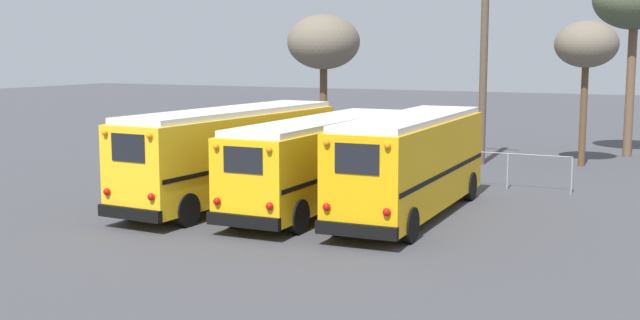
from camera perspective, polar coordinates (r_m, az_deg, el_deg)
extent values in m
plane|color=#424247|center=(27.62, 0.13, -3.40)|extent=(160.00, 160.00, 0.00)
cube|color=yellow|center=(28.50, -6.18, 0.47)|extent=(2.81, 10.75, 2.77)
cube|color=white|center=(28.35, -6.23, 3.45)|extent=(2.60, 10.32, 0.20)
cube|color=black|center=(24.57, -13.39, -3.72)|extent=(2.37, 0.31, 0.36)
cube|color=black|center=(24.28, -13.50, 0.85)|extent=(1.27, 0.09, 0.83)
sphere|color=red|center=(25.04, -14.92, -2.20)|extent=(0.22, 0.22, 0.22)
sphere|color=orange|center=(24.80, -15.06, 1.88)|extent=(0.18, 0.18, 0.18)
sphere|color=red|center=(23.88, -11.92, -2.58)|extent=(0.22, 0.22, 0.22)
sphere|color=orange|center=(23.63, -12.04, 1.69)|extent=(0.18, 0.18, 0.18)
cube|color=black|center=(29.21, -8.05, 0.21)|extent=(0.51, 10.43, 0.14)
cube|color=black|center=(27.87, -4.21, -0.10)|extent=(0.51, 10.43, 0.14)
cylinder|color=black|center=(32.57, -3.61, -0.76)|extent=(0.33, 1.06, 1.05)
cylinder|color=black|center=(31.47, -0.31, -1.05)|extent=(0.33, 1.06, 1.05)
cylinder|color=black|center=(26.26, -13.16, -3.03)|extent=(0.33, 1.06, 1.05)
cylinder|color=black|center=(24.88, -9.47, -3.52)|extent=(0.33, 1.06, 1.05)
cube|color=yellow|center=(27.43, 0.21, -0.06)|extent=(2.51, 10.66, 2.49)
cube|color=white|center=(27.28, 0.21, 2.74)|extent=(2.32, 10.23, 0.20)
cube|color=black|center=(22.95, -5.48, -4.35)|extent=(2.35, 0.25, 0.36)
cube|color=black|center=(22.67, -5.51, 0.00)|extent=(1.27, 0.05, 0.75)
sphere|color=red|center=(23.29, -7.34, -2.93)|extent=(0.22, 0.22, 0.22)
sphere|color=orange|center=(23.05, -7.41, 0.95)|extent=(0.18, 0.18, 0.18)
sphere|color=red|center=(22.42, -3.61, -3.30)|extent=(0.22, 0.22, 0.22)
sphere|color=orange|center=(22.17, -3.65, 0.73)|extent=(0.18, 0.18, 0.18)
cube|color=black|center=(27.96, -1.95, -0.30)|extent=(0.23, 10.40, 0.14)
cube|color=black|center=(26.99, 2.44, -0.60)|extent=(0.23, 10.40, 0.14)
cylinder|color=black|center=(31.63, 1.53, -1.01)|extent=(0.30, 1.05, 1.04)
cylinder|color=black|center=(30.84, 5.17, -1.27)|extent=(0.30, 1.05, 1.04)
cylinder|color=black|center=(24.62, -6.03, -3.58)|extent=(0.30, 1.05, 1.04)
cylinder|color=black|center=(23.60, -1.57, -4.04)|extent=(0.30, 1.05, 1.04)
cube|color=#EAAA0F|center=(26.06, 6.54, -0.26)|extent=(2.71, 9.78, 2.74)
cube|color=white|center=(25.90, 6.59, 2.97)|extent=(2.51, 9.39, 0.20)
cube|color=black|center=(21.74, 2.58, -5.02)|extent=(2.37, 0.30, 0.36)
cube|color=black|center=(21.41, 2.64, 0.08)|extent=(1.28, 0.08, 0.82)
sphere|color=red|center=(21.93, 0.47, -3.36)|extent=(0.22, 0.22, 0.22)
sphere|color=orange|center=(21.66, 0.47, 1.24)|extent=(0.18, 0.18, 0.18)
sphere|color=red|center=(21.31, 4.76, -3.72)|extent=(0.22, 0.22, 0.22)
sphere|color=orange|center=(21.03, 4.82, 1.01)|extent=(0.18, 0.18, 0.18)
cube|color=black|center=(26.46, 4.12, -0.56)|extent=(0.41, 9.49, 0.14)
cube|color=black|center=(25.77, 9.02, -0.86)|extent=(0.41, 9.49, 0.14)
cylinder|color=black|center=(29.91, 6.59, -1.59)|extent=(0.32, 1.04, 1.02)
cylinder|color=black|center=(29.35, 10.61, -1.85)|extent=(0.32, 1.04, 1.02)
cylinder|color=black|center=(23.35, 1.32, -4.18)|extent=(0.32, 1.04, 1.02)
cylinder|color=black|center=(22.62, 6.39, -4.62)|extent=(0.32, 1.04, 1.02)
cylinder|color=brown|center=(38.55, 11.56, 6.63)|extent=(0.36, 0.36, 9.38)
cylinder|color=brown|center=(44.92, 0.25, 3.96)|extent=(0.42, 0.42, 4.73)
ellipsoid|color=#6B6051|center=(44.83, 0.26, 8.40)|extent=(4.04, 4.04, 3.03)
cylinder|color=brown|center=(43.46, 21.19, 4.68)|extent=(0.44, 0.44, 6.80)
cylinder|color=brown|center=(39.20, 18.22, 3.11)|extent=(0.32, 0.32, 4.86)
ellipsoid|color=#6B6051|center=(39.09, 18.42, 7.82)|extent=(2.88, 2.88, 2.16)
cylinder|color=#939399|center=(36.63, -5.53, 0.44)|extent=(0.06, 0.06, 1.40)
cylinder|color=#939399|center=(35.42, -2.21, 0.22)|extent=(0.06, 0.06, 1.40)
cylinder|color=#939399|center=(34.33, 1.33, -0.01)|extent=(0.06, 0.06, 1.40)
cylinder|color=#939399|center=(33.39, 5.09, -0.26)|extent=(0.06, 0.06, 1.40)
cylinder|color=#939399|center=(32.60, 9.05, -0.53)|extent=(0.06, 0.06, 1.40)
cylinder|color=#939399|center=(31.97, 13.19, -0.80)|extent=(0.06, 0.06, 1.40)
cylinder|color=#939399|center=(31.52, 17.46, -1.07)|extent=(0.06, 0.06, 1.40)
cylinder|color=#939399|center=(33.30, 5.10, 0.93)|extent=(14.51, 0.04, 0.04)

